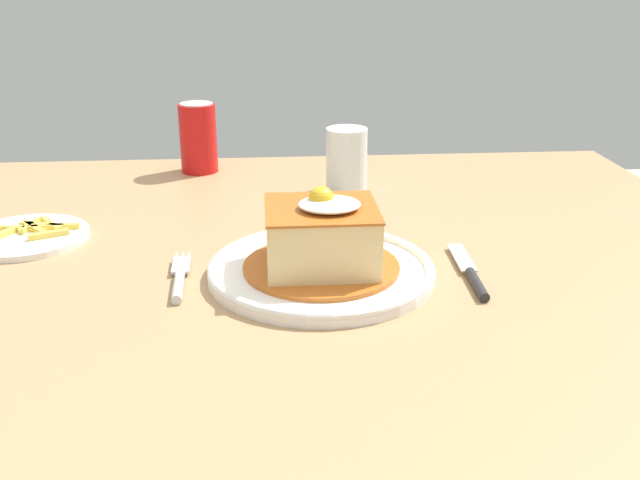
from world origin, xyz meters
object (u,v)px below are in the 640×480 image
at_px(soda_can, 198,138).
at_px(fork, 179,279).
at_px(knife, 472,276).
at_px(main_plate, 321,270).
at_px(side_plate_fries, 26,236).
at_px(drinking_glass, 346,164).

bearing_deg(soda_can, fork, -88.69).
bearing_deg(knife, soda_can, 125.24).
height_order(main_plate, side_plate_fries, main_plate).
height_order(knife, soda_can, soda_can).
bearing_deg(fork, main_plate, 3.09).
bearing_deg(main_plate, fork, -176.91).
bearing_deg(drinking_glass, knife, -73.54).
bearing_deg(fork, soda_can, 91.31).
relative_size(main_plate, drinking_glass, 2.63).
height_order(main_plate, soda_can, soda_can).
height_order(main_plate, fork, main_plate).
bearing_deg(main_plate, soda_can, 110.55).
height_order(knife, drinking_glass, drinking_glass).
distance_m(main_plate, soda_can, 0.52).
relative_size(drinking_glass, side_plate_fries, 0.62).
distance_m(main_plate, side_plate_fries, 0.43).
bearing_deg(side_plate_fries, soda_can, 57.04).
distance_m(knife, drinking_glass, 0.39).
xyz_separation_m(main_plate, side_plate_fries, (-0.40, 0.16, -0.00)).
bearing_deg(soda_can, knife, -54.76).
relative_size(main_plate, soda_can, 2.23).
xyz_separation_m(fork, knife, (0.35, -0.02, 0.00)).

